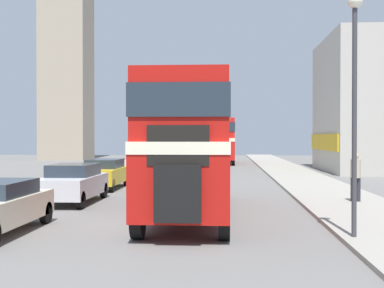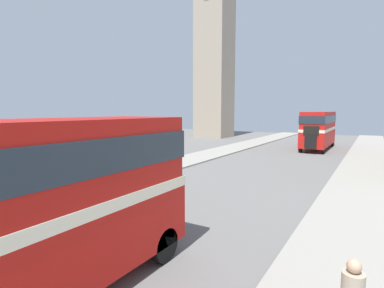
% 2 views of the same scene
% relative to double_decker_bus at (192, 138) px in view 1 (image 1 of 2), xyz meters
% --- Properties ---
extents(ground_plane, '(120.00, 120.00, 0.00)m').
position_rel_double_decker_bus_xyz_m(ground_plane, '(-1.12, -2.31, -2.50)').
color(ground_plane, slate).
extents(double_decker_bus, '(2.44, 10.45, 4.21)m').
position_rel_double_decker_bus_xyz_m(double_decker_bus, '(0.00, 0.00, 0.00)').
color(double_decker_bus, '#B2140F').
rests_on(double_decker_bus, ground_plane).
extents(bus_distant, '(2.55, 9.51, 4.27)m').
position_rel_double_decker_bus_xyz_m(bus_distant, '(0.62, 34.24, 0.03)').
color(bus_distant, red).
rests_on(bus_distant, ground_plane).
extents(car_parked_mid, '(1.81, 4.41, 1.49)m').
position_rel_double_decker_bus_xyz_m(car_parked_mid, '(-4.78, 2.83, -1.72)').
color(car_parked_mid, silver).
rests_on(car_parked_mid, ground_plane).
extents(car_parked_far, '(1.72, 4.45, 1.44)m').
position_rel_double_decker_bus_xyz_m(car_parked_far, '(-4.88, 8.57, -1.74)').
color(car_parked_far, gold).
rests_on(car_parked_far, ground_plane).
extents(pedestrian_walking, '(0.37, 0.37, 1.82)m').
position_rel_double_decker_bus_xyz_m(pedestrian_walking, '(5.96, 2.98, -1.35)').
color(pedestrian_walking, '#282833').
rests_on(pedestrian_walking, sidewalk_right).
extents(street_lamp, '(0.36, 0.36, 5.86)m').
position_rel_double_decker_bus_xyz_m(street_lamp, '(4.20, -4.28, 1.46)').
color(street_lamp, '#38383D').
rests_on(street_lamp, sidewalk_right).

